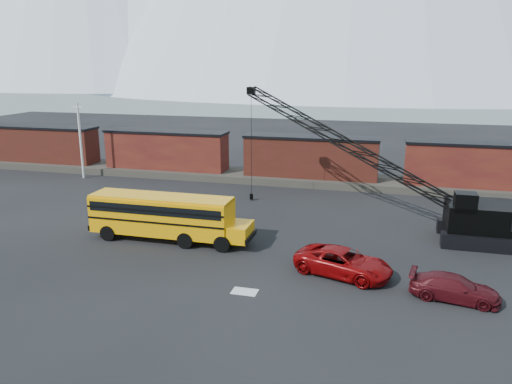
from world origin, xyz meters
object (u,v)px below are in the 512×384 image
Objects in this scene: maroon_suv at (454,288)px; school_bus at (166,216)px; red_pickup at (343,262)px; crawler_crane at (347,144)px.

school_bus is at bearing 85.01° from maroon_suv.
red_pickup is 1.25× the size of maroon_suv.
school_bus is at bearing -143.88° from crawler_crane.
red_pickup is 0.26× the size of crawler_crane.
maroon_suv is at bearing -13.59° from school_bus.
crawler_crane reaches higher than red_pickup.
crawler_crane is at bearing 36.12° from school_bus.
maroon_suv is (5.93, -1.65, -0.13)m from red_pickup.
red_pickup is 12.36m from crawler_crane.
school_bus is 2.05× the size of red_pickup.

